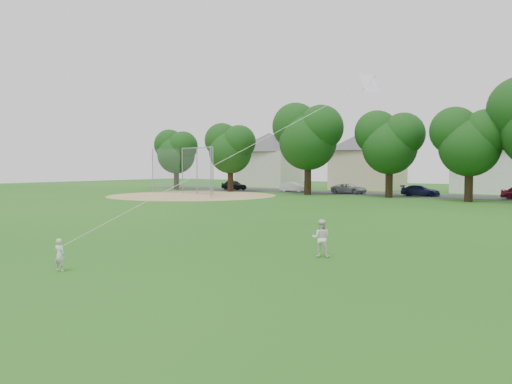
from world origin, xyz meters
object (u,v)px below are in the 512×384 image
Objects in this scene: kite at (236,154)px; baseball_backstop at (193,171)px; toddler at (60,255)px; older_boy at (321,238)px.

kite reaches higher than baseball_backstop.
kite is at bearing -135.54° from toddler.
toddler is 0.08× the size of kite.
toddler is 0.09× the size of baseball_backstop.
older_boy is at bearing -41.26° from baseball_backstop.
toddler is 6.65m from kite.
kite reaches higher than older_boy.
older_boy reaches higher than toddler.
kite is 38.66m from baseball_backstop.
baseball_backstop reaches higher than toddler.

